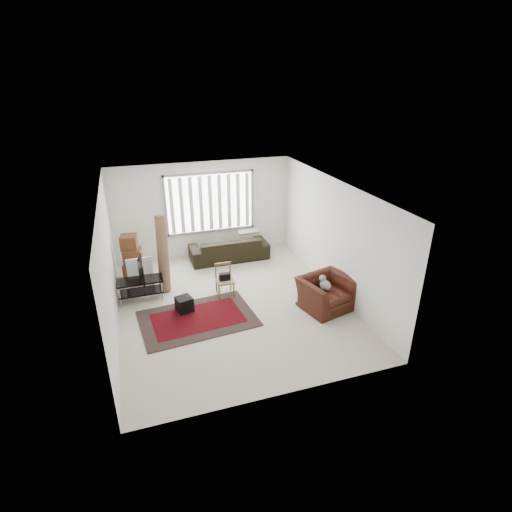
# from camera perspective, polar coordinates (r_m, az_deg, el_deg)

# --- Properties ---
(room) EXTENTS (6.00, 6.02, 2.71)m
(room) POSITION_cam_1_polar(r_m,az_deg,el_deg) (8.93, -4.34, 4.46)
(room) COLOR beige
(room) RESTS_ON ground
(persian_rug) EXTENTS (2.54, 1.81, 0.02)m
(persian_rug) POSITION_cam_1_polar(r_m,az_deg,el_deg) (8.80, -8.31, -8.82)
(persian_rug) COLOR black
(persian_rug) RESTS_ON ground
(tv_stand) EXTENTS (1.04, 0.47, 0.52)m
(tv_stand) POSITION_cam_1_polar(r_m,az_deg,el_deg) (9.62, -16.20, -4.03)
(tv_stand) COLOR black
(tv_stand) RESTS_ON ground
(tv) EXTENTS (0.11, 0.84, 0.48)m
(tv) POSITION_cam_1_polar(r_m,az_deg,el_deg) (9.45, -16.47, -1.98)
(tv) COLOR black
(tv) RESTS_ON tv_stand
(subwoofer) EXTENTS (0.40, 0.40, 0.33)m
(subwoofer) POSITION_cam_1_polar(r_m,az_deg,el_deg) (9.02, -10.20, -6.79)
(subwoofer) COLOR black
(subwoofer) RESTS_ON persian_rug
(moving_boxes) EXTENTS (0.55, 0.52, 1.19)m
(moving_boxes) POSITION_cam_1_polar(r_m,az_deg,el_deg) (10.57, -17.26, -0.42)
(moving_boxes) COLOR brown
(moving_boxes) RESTS_ON ground
(white_flatpack) EXTENTS (0.62, 0.25, 0.77)m
(white_flatpack) POSITION_cam_1_polar(r_m,az_deg,el_deg) (10.15, -16.19, -2.40)
(white_flatpack) COLOR silver
(white_flatpack) RESTS_ON ground
(rolled_rug) EXTENTS (0.41, 0.68, 1.84)m
(rolled_rug) POSITION_cam_1_polar(r_m,az_deg,el_deg) (9.77, -13.15, 0.35)
(rolled_rug) COLOR brown
(rolled_rug) RESTS_ON ground
(sofa) EXTENTS (2.20, 0.95, 0.84)m
(sofa) POSITION_cam_1_polar(r_m,az_deg,el_deg) (11.30, -3.88, 1.57)
(sofa) COLOR black
(sofa) RESTS_ON ground
(side_chair) EXTENTS (0.43, 0.43, 0.77)m
(side_chair) POSITION_cam_1_polar(r_m,az_deg,el_deg) (9.44, -4.52, -3.23)
(side_chair) COLOR #867758
(side_chair) RESTS_ON ground
(armchair) EXTENTS (1.33, 1.22, 0.83)m
(armchair) POSITION_cam_1_polar(r_m,az_deg,el_deg) (9.05, 10.03, -4.94)
(armchair) COLOR #3B150C
(armchair) RESTS_ON ground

